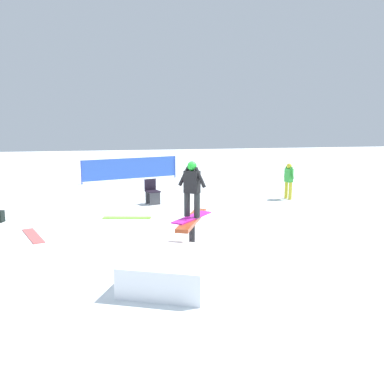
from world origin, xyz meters
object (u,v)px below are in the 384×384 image
object	(u,v)px
bystander_green	(289,179)
loose_snowboard_lime	(127,218)
folding_chair	(152,192)
rail_feature	(192,224)
loose_snowboard_coral	(33,236)
main_rider_on_rail	(192,190)

from	to	relation	value
bystander_green	loose_snowboard_lime	size ratio (longest dim) A/B	0.92
folding_chair	loose_snowboard_lime	bearing A→B (deg)	-136.39
rail_feature	loose_snowboard_coral	world-z (taller)	rail_feature
bystander_green	folding_chair	world-z (taller)	bystander_green
bystander_green	loose_snowboard_coral	distance (m)	9.29
rail_feature	main_rider_on_rail	size ratio (longest dim) A/B	1.55
bystander_green	loose_snowboard_coral	xyz separation A→B (m)	(-3.54, 8.56, -0.75)
rail_feature	bystander_green	size ratio (longest dim) A/B	1.48
rail_feature	loose_snowboard_lime	size ratio (longest dim) A/B	1.37
rail_feature	main_rider_on_rail	world-z (taller)	main_rider_on_rail
loose_snowboard_coral	folding_chair	bearing A→B (deg)	115.62
main_rider_on_rail	loose_snowboard_coral	size ratio (longest dim) A/B	0.83
rail_feature	loose_snowboard_lime	distance (m)	3.94
loose_snowboard_lime	folding_chair	distance (m)	2.28
main_rider_on_rail	loose_snowboard_lime	size ratio (longest dim) A/B	0.88
loose_snowboard_coral	loose_snowboard_lime	bearing A→B (deg)	101.68
loose_snowboard_coral	folding_chair	size ratio (longest dim) A/B	1.76
bystander_green	loose_snowboard_coral	bearing A→B (deg)	-83.17
loose_snowboard_coral	folding_chair	xyz separation A→B (m)	(3.59, -3.44, 0.40)
rail_feature	bystander_green	distance (m)	7.33
rail_feature	bystander_green	bearing A→B (deg)	-17.34
main_rider_on_rail	bystander_green	bearing A→B (deg)	0.29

